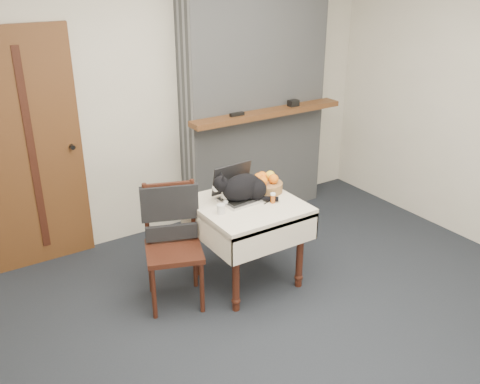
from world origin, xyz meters
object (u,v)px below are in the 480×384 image
object	(u,v)px
cream_jar	(221,209)
fruit_basket	(266,184)
pill_bottle	(273,198)
door	(31,152)
chair	(172,227)
cat	(243,188)
laptop	(238,190)
side_table	(247,216)

from	to	relation	value
cream_jar	fruit_basket	size ratio (longest dim) A/B	0.26
cream_jar	pill_bottle	world-z (taller)	pill_bottle
door	chair	world-z (taller)	door
door	pill_bottle	world-z (taller)	door
cat	cream_jar	distance (m)	0.30
door	cat	world-z (taller)	door
cream_jar	fruit_basket	xyz separation A→B (m)	(0.52, 0.16, 0.03)
pill_bottle	chair	distance (m)	0.81
door	pill_bottle	distance (m)	1.99
cat	fruit_basket	bearing A→B (deg)	29.35
laptop	pill_bottle	size ratio (longest dim) A/B	4.62
door	chair	bearing A→B (deg)	-57.50
pill_bottle	chair	bearing A→B (deg)	162.37
cream_jar	chair	world-z (taller)	chair
side_table	cat	distance (m)	0.23
door	pill_bottle	xyz separation A→B (m)	(1.46, -1.34, -0.26)
laptop	cream_jar	world-z (taller)	laptop
laptop	fruit_basket	size ratio (longest dim) A/B	1.39
cream_jar	pill_bottle	bearing A→B (deg)	-7.55
door	laptop	world-z (taller)	door
door	cream_jar	distance (m)	1.66
side_table	door	bearing A→B (deg)	136.39
cat	side_table	bearing A→B (deg)	-71.05
laptop	pill_bottle	world-z (taller)	laptop
chair	fruit_basket	bearing A→B (deg)	18.63
side_table	cream_jar	xyz separation A→B (m)	(-0.27, -0.05, 0.15)
fruit_basket	cream_jar	bearing A→B (deg)	-162.92
side_table	cream_jar	size ratio (longest dim) A/B	11.02
laptop	cream_jar	size ratio (longest dim) A/B	5.33
door	laptop	distance (m)	1.71
side_table	laptop	bearing A→B (deg)	94.75
laptop	chair	size ratio (longest dim) A/B	0.40
cat	fruit_basket	distance (m)	0.26
door	side_table	xyz separation A→B (m)	(1.29, -1.23, -0.41)
fruit_basket	cat	bearing A→B (deg)	-167.57
chair	cream_jar	bearing A→B (deg)	-9.35
pill_bottle	fruit_basket	bearing A→B (deg)	68.40
side_table	cream_jar	distance (m)	0.31
cat	laptop	bearing A→B (deg)	114.07
cream_jar	chair	xyz separation A→B (m)	(-0.32, 0.18, -0.14)
door	side_table	distance (m)	1.83
fruit_basket	chair	size ratio (longest dim) A/B	0.29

